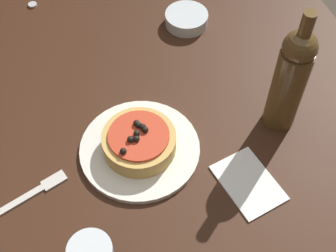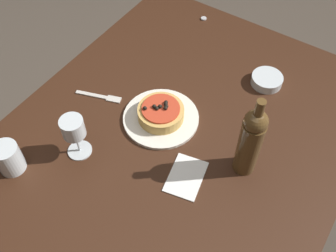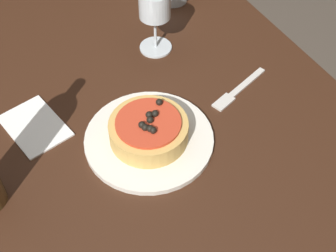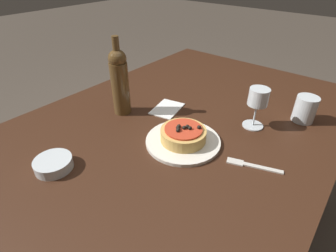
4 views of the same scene
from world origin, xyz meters
name	(u,v)px [view 4 (image 4 of 4)]	position (x,y,z in m)	size (l,w,h in m)	color
ground_plane	(180,231)	(0.00, 0.00, 0.00)	(14.00, 14.00, 0.00)	#4C4238
dining_table	(184,134)	(0.00, 0.00, 0.65)	(1.55, 1.08, 0.72)	#381E11
dinner_plate	(183,141)	(-0.12, -0.09, 0.73)	(0.26, 0.26, 0.01)	white
pizza	(183,134)	(-0.12, -0.09, 0.76)	(0.16, 0.16, 0.06)	tan
wine_glass	(258,100)	(0.13, -0.23, 0.84)	(0.08, 0.08, 0.16)	silver
wine_bottle	(120,81)	(-0.11, 0.24, 0.86)	(0.07, 0.07, 0.31)	brown
water_cup	(305,109)	(0.29, -0.36, 0.78)	(0.08, 0.08, 0.10)	silver
side_bowl	(54,164)	(-0.48, 0.14, 0.74)	(0.11, 0.11, 0.03)	silver
fork	(250,165)	(-0.09, -0.32, 0.73)	(0.07, 0.17, 0.00)	beige
paper_napkin	(167,109)	(0.02, 0.11, 0.73)	(0.16, 0.13, 0.00)	white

